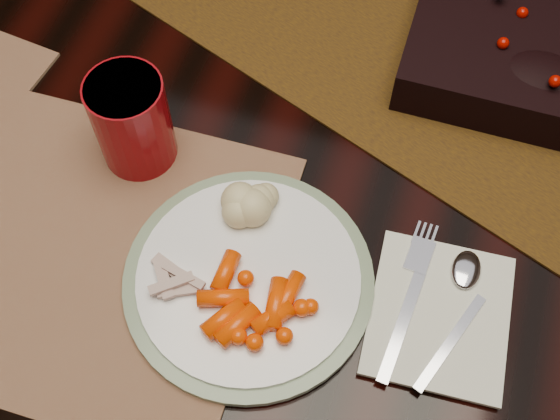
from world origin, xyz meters
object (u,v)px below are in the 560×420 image
(mashed_potatoes, at_px, (260,200))
(napkin, at_px, (439,314))
(dining_table, at_px, (327,212))
(placemat_main, at_px, (46,239))
(dinner_plate, at_px, (249,279))
(red_cup, at_px, (132,121))
(baby_carrots, at_px, (253,297))
(turkey_shreds, at_px, (168,279))

(mashed_potatoes, xyz_separation_m, napkin, (0.21, -0.05, -0.03))
(dining_table, height_order, placemat_main, placemat_main)
(placemat_main, relative_size, dinner_plate, 1.87)
(mashed_potatoes, xyz_separation_m, red_cup, (-0.16, 0.04, 0.02))
(red_cup, bearing_deg, mashed_potatoes, -13.69)
(dining_table, bearing_deg, placemat_main, -125.69)
(dinner_plate, relative_size, baby_carrots, 2.32)
(napkin, bearing_deg, placemat_main, -177.79)
(baby_carrots, relative_size, turkey_shreds, 1.61)
(placemat_main, height_order, napkin, napkin)
(turkey_shreds, relative_size, napkin, 0.43)
(placemat_main, xyz_separation_m, napkin, (0.42, 0.04, 0.00))
(placemat_main, xyz_separation_m, red_cup, (0.05, 0.14, 0.06))
(dinner_plate, relative_size, napkin, 1.62)
(baby_carrots, distance_m, mashed_potatoes, 0.11)
(mashed_potatoes, relative_size, turkey_shreds, 1.12)
(dining_table, distance_m, baby_carrots, 0.53)
(dining_table, height_order, dinner_plate, dinner_plate)
(mashed_potatoes, distance_m, napkin, 0.22)
(dining_table, bearing_deg, red_cup, -133.43)
(dinner_plate, bearing_deg, baby_carrots, -60.63)
(dining_table, distance_m, dinner_plate, 0.50)
(dinner_plate, xyz_separation_m, mashed_potatoes, (-0.01, 0.08, 0.03))
(red_cup, bearing_deg, napkin, -13.91)
(dinner_plate, distance_m, mashed_potatoes, 0.08)
(dinner_plate, relative_size, red_cup, 2.26)
(baby_carrots, bearing_deg, dinner_plate, 119.37)
(dining_table, xyz_separation_m, placemat_main, (-0.24, -0.33, 0.38))
(baby_carrots, distance_m, napkin, 0.19)
(turkey_shreds, distance_m, red_cup, 0.18)
(dining_table, relative_size, mashed_potatoes, 23.06)
(mashed_potatoes, distance_m, red_cup, 0.17)
(placemat_main, xyz_separation_m, mashed_potatoes, (0.21, 0.10, 0.04))
(dinner_plate, bearing_deg, red_cup, 146.08)
(mashed_potatoes, bearing_deg, turkey_shreds, -119.33)
(dining_table, relative_size, napkin, 11.23)
(baby_carrots, distance_m, turkey_shreds, 0.09)
(placemat_main, distance_m, baby_carrots, 0.24)
(dinner_plate, height_order, napkin, dinner_plate)
(dinner_plate, height_order, turkey_shreds, turkey_shreds)
(placemat_main, distance_m, red_cup, 0.16)
(dining_table, relative_size, placemat_main, 3.72)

